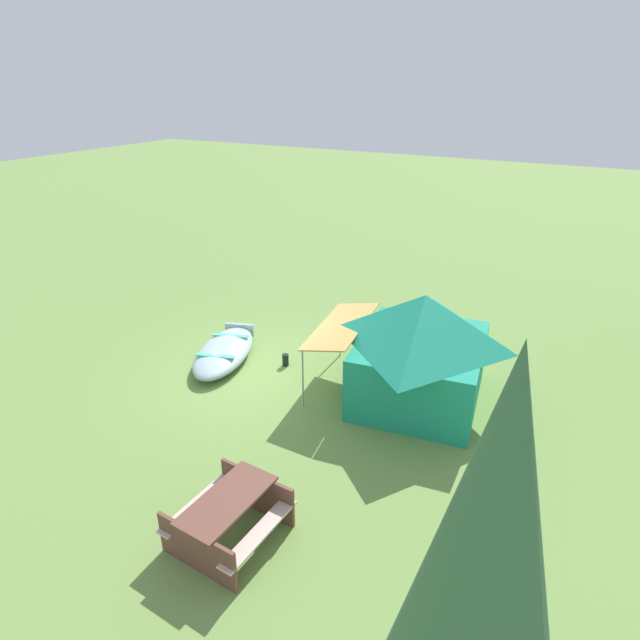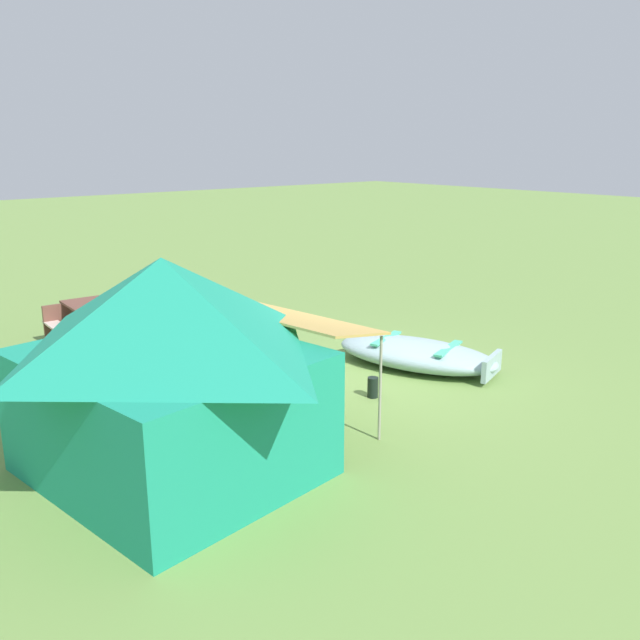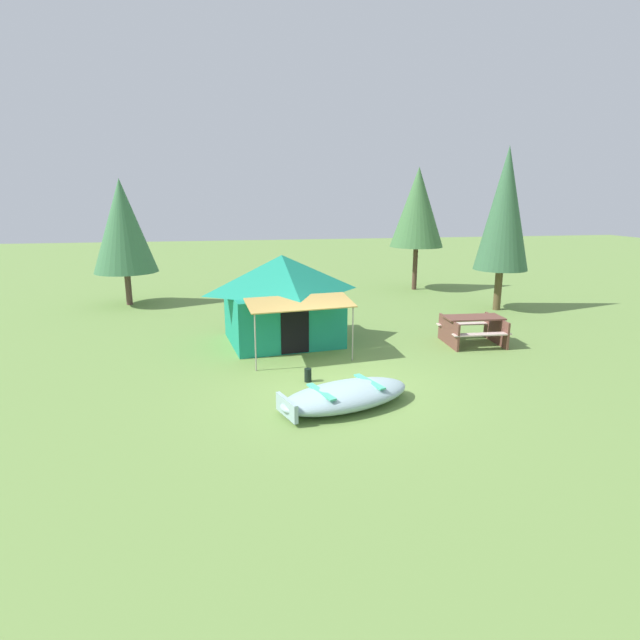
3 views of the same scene
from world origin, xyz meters
TOP-DOWN VIEW (x-y plane):
  - ground_plane at (0.00, 0.00)m, footprint 80.00×80.00m
  - beached_rowboat at (-0.15, -1.19)m, footprint 3.08×2.09m
  - canvas_cabin_tent at (-0.83, 3.73)m, footprint 3.56×4.12m
  - picnic_table at (4.44, 2.51)m, footprint 1.69×1.54m
  - cooler_box at (-1.74, 2.93)m, footprint 0.53×0.39m
  - fuel_can at (-0.66, 0.34)m, footprint 0.23×0.23m

SIDE VIEW (x-z plane):
  - ground_plane at x=0.00m, z-range 0.00..0.00m
  - fuel_can at x=-0.66m, z-range 0.00..0.31m
  - cooler_box at x=-1.74m, z-range 0.00..0.35m
  - beached_rowboat at x=-0.15m, z-range 0.01..0.47m
  - picnic_table at x=4.44m, z-range 0.09..0.88m
  - canvas_cabin_tent at x=-0.83m, z-range 0.05..2.55m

